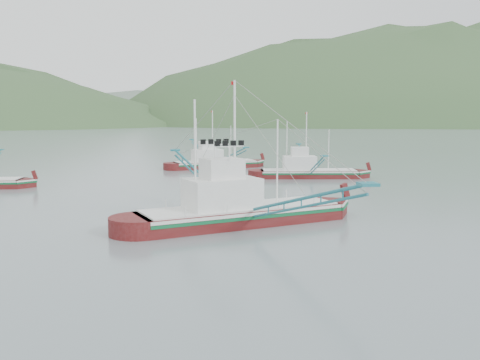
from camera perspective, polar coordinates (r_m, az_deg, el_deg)
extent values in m
plane|color=slate|center=(42.18, 1.05, -5.32)|extent=(1200.00, 1200.00, 0.00)
cube|color=#4C0C0C|center=(44.28, 0.11, -4.42)|extent=(17.77, 10.07, 2.30)
cube|color=silver|center=(44.10, 0.11, -3.18)|extent=(17.48, 10.04, 0.25)
cube|color=#0C5A30|center=(44.15, 0.11, -3.54)|extent=(17.49, 10.07, 0.25)
cube|color=silver|center=(44.05, 0.11, -2.88)|extent=(16.88, 9.57, 0.14)
cube|color=silver|center=(43.12, -1.94, -1.48)|extent=(6.64, 5.38, 2.53)
cube|color=silver|center=(42.86, -1.95, 1.25)|extent=(3.66, 3.38, 1.61)
cylinder|color=white|center=(43.20, -0.57, 3.75)|extent=(0.18, 0.18, 10.34)
cylinder|color=white|center=(41.85, -4.81, 2.55)|extent=(0.16, 0.16, 8.79)
cylinder|color=white|center=(45.24, 4.00, 1.91)|extent=(0.14, 0.14, 7.24)
cube|color=#4C0C0C|center=(76.45, 7.36, 0.37)|extent=(14.01, 5.20, 1.82)
cube|color=silver|center=(76.36, 7.37, 0.95)|extent=(13.74, 5.24, 0.20)
cube|color=#0C5A30|center=(76.39, 7.37, 0.78)|extent=(13.74, 5.26, 0.20)
cube|color=silver|center=(76.35, 7.37, 1.09)|extent=(13.31, 4.94, 0.11)
cube|color=silver|center=(76.07, 6.36, 1.81)|extent=(4.87, 3.42, 2.01)
cube|color=silver|center=(75.94, 6.38, 3.04)|extent=(2.59, 2.27, 1.28)
cylinder|color=white|center=(75.97, 7.08, 4.13)|extent=(0.15, 0.15, 8.21)
cylinder|color=white|center=(75.68, 5.02, 3.68)|extent=(0.13, 0.13, 6.97)
cylinder|color=white|center=(76.54, 9.44, 3.19)|extent=(0.11, 0.11, 5.74)
cube|color=#4C0C0C|center=(89.50, -2.64, 1.41)|extent=(14.54, 7.43, 1.87)
cube|color=silver|center=(89.42, -2.65, 1.92)|extent=(14.29, 7.42, 0.21)
cube|color=#0C5A30|center=(89.44, -2.65, 1.77)|extent=(14.30, 7.44, 0.21)
cube|color=silver|center=(89.40, -2.65, 2.04)|extent=(13.81, 7.05, 0.11)
cube|color=silver|center=(88.84, -3.50, 2.63)|extent=(5.32, 4.16, 2.06)
cube|color=silver|center=(88.73, -3.51, 3.72)|extent=(2.90, 2.65, 1.31)
cylinder|color=white|center=(88.97, -2.95, 4.70)|extent=(0.15, 0.15, 8.43)
cylinder|color=white|center=(88.07, -4.66, 4.25)|extent=(0.13, 0.13, 7.17)
cylinder|color=white|center=(90.22, -0.98, 3.94)|extent=(0.11, 0.11, 5.90)
ellipsoid|color=#325029|center=(531.25, 20.30, 5.71)|extent=(684.00, 432.00, 306.00)
ellipsoid|color=slate|center=(601.88, -3.99, 6.24)|extent=(960.00, 400.00, 240.00)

